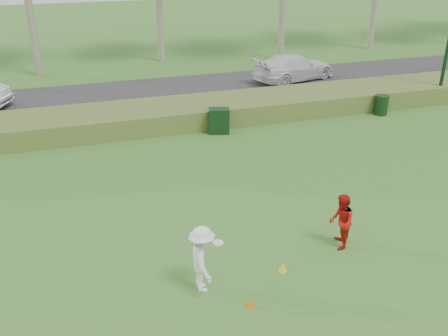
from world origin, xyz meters
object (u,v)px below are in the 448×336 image
object	(u,v)px
player_white	(202,259)
cone_orange	(250,303)
cone_yellow	(283,267)
utility_cabinet	(219,121)
trash_bin	(381,105)
player_red	(341,222)
car_right	(294,67)

from	to	relation	value
player_white	cone_orange	size ratio (longest dim) A/B	7.70
cone_yellow	utility_cabinet	distance (m)	10.17
cone_orange	trash_bin	xyz separation A→B (m)	(10.89, 11.10, 0.37)
player_white	cone_yellow	xyz separation A→B (m)	(2.19, 0.06, -0.76)
cone_orange	utility_cabinet	bearing A→B (deg)	76.61
player_red	car_right	size ratio (longest dim) A/B	0.31
player_white	car_right	size ratio (longest dim) A/B	0.34
cone_orange	utility_cabinet	size ratio (longest dim) A/B	0.20
cone_orange	utility_cabinet	xyz separation A→B (m)	(2.64, 11.11, 0.45)
trash_bin	car_right	size ratio (longest dim) A/B	0.18
cone_yellow	trash_bin	world-z (taller)	trash_bin
trash_bin	cone_yellow	bearing A→B (deg)	-133.64
trash_bin	car_right	world-z (taller)	car_right
cone_orange	cone_yellow	bearing A→B (deg)	38.78
cone_orange	cone_yellow	distance (m)	1.66
player_white	cone_yellow	world-z (taller)	player_white
car_right	cone_orange	bearing A→B (deg)	135.94
cone_yellow	player_white	bearing A→B (deg)	-178.30
utility_cabinet	trash_bin	distance (m)	8.25
cone_yellow	utility_cabinet	bearing A→B (deg)	82.34
player_white	player_red	bearing A→B (deg)	-79.97
car_right	trash_bin	bearing A→B (deg)	175.59
player_white	utility_cabinet	size ratio (longest dim) A/B	1.58
player_white	utility_cabinet	world-z (taller)	player_white
trash_bin	player_white	bearing A→B (deg)	-139.32
player_white	car_right	distance (m)	19.91
player_white	utility_cabinet	bearing A→B (deg)	-17.94
cone_orange	player_red	bearing A→B (deg)	26.30
cone_orange	utility_cabinet	world-z (taller)	utility_cabinet
player_red	cone_yellow	world-z (taller)	player_red
player_red	player_white	bearing A→B (deg)	-58.69
cone_orange	cone_yellow	world-z (taller)	cone_yellow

